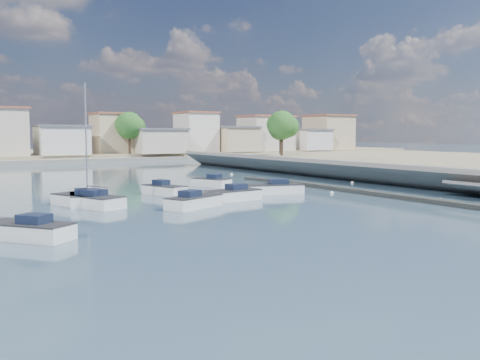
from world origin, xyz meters
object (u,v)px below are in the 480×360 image
Objects in this scene: motorboat_d at (229,196)px; motorboat_f at (209,183)px; motorboat_c at (269,189)px; sailboat at (85,200)px; motorboat_a at (23,231)px; motorboat_b at (81,200)px; motorboat_g at (166,191)px; motorboat_h at (196,202)px.

motorboat_d is 11.29m from motorboat_f.
motorboat_d is (-5.44, -2.41, -0.00)m from motorboat_c.
motorboat_a is at bearing -119.00° from sailboat.
motorboat_d is 10.78m from sailboat.
motorboat_b is at bearing 176.72° from motorboat_c.
motorboat_b is 16.11m from motorboat_f.
motorboat_d is at bearing -109.86° from motorboat_f.
motorboat_f is 8.07m from motorboat_g.
motorboat_d is 6.54m from motorboat_g.
motorboat_h is 0.55× the size of sailboat.
sailboat is at bearing -156.60° from motorboat_g.
motorboat_c and motorboat_g have the same top height.
motorboat_b and motorboat_h have the same top height.
motorboat_h is at bearing -121.12° from motorboat_f.
motorboat_h is 8.11m from sailboat.
motorboat_c is at bearing 25.85° from motorboat_h.
motorboat_a is at bearing -154.91° from motorboat_h.
motorboat_a is 12.62m from motorboat_b.
motorboat_f is 14.83m from motorboat_h.
motorboat_b is 0.73m from sailboat.
motorboat_h is at bearing -97.74° from motorboat_g.
motorboat_h is (-9.27, -4.49, -0.00)m from motorboat_c.
motorboat_h is (-1.09, -8.02, -0.00)m from motorboat_g.
motorboat_a and motorboat_d have the same top height.
motorboat_f is 0.50× the size of sailboat.
motorboat_c is 5.95m from motorboat_d.
motorboat_d is at bearing -156.11° from motorboat_c.
motorboat_d and motorboat_f have the same top height.
sailboat is at bearing 144.75° from motorboat_h.
motorboat_a is at bearing -154.08° from motorboat_d.
motorboat_f is at bearing 29.29° from sailboat.
sailboat reaches higher than motorboat_h.
motorboat_a is 24.05m from motorboat_c.
motorboat_c is 1.10× the size of motorboat_d.
motorboat_c is 1.31× the size of motorboat_f.
motorboat_c is 10.30m from motorboat_h.
motorboat_a is at bearing -134.35° from motorboat_g.
sailboat is at bearing 61.00° from motorboat_a.
motorboat_b is 0.98× the size of motorboat_f.
motorboat_c is 15.90m from sailboat.
motorboat_a is 18.11m from motorboat_d.
motorboat_d is at bearing -17.51° from motorboat_b.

